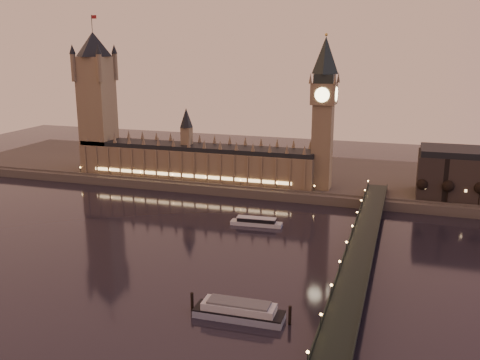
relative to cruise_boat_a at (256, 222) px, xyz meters
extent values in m
plane|color=black|center=(-28.58, -48.22, -2.13)|extent=(700.00, 700.00, 0.00)
cube|color=#423D35|center=(1.42, 116.78, 0.87)|extent=(560.00, 130.00, 6.00)
cube|color=brown|center=(-68.58, 72.78, 14.87)|extent=(180.00, 26.00, 22.00)
cube|color=black|center=(-68.58, 72.78, 27.47)|extent=(180.00, 22.00, 3.20)
cube|color=#FFCC7F|center=(-68.58, 59.28, 8.87)|extent=(153.00, 0.25, 2.20)
cube|color=brown|center=(-148.58, 72.78, 47.87)|extent=(22.00, 22.00, 88.00)
cone|color=black|center=(-148.58, 72.78, 100.87)|extent=(31.68, 31.68, 18.00)
cylinder|color=black|center=(-148.58, 72.78, 115.87)|extent=(0.44, 0.44, 12.00)
cube|color=maroon|center=(-146.38, 72.78, 120.37)|extent=(4.00, 0.15, 2.50)
cube|color=brown|center=(25.42, 72.78, 32.87)|extent=(13.00, 13.00, 58.00)
cube|color=brown|center=(25.42, 72.78, 68.87)|extent=(16.00, 16.00, 14.00)
cylinder|color=#FFEAA5|center=(25.42, 64.60, 68.87)|extent=(9.60, 0.35, 9.60)
cylinder|color=#FFEAA5|center=(17.24, 72.78, 68.87)|extent=(0.35, 9.60, 9.60)
cube|color=black|center=(25.42, 72.78, 78.87)|extent=(13.00, 13.00, 6.00)
cone|color=black|center=(25.42, 72.78, 93.87)|extent=(17.68, 17.68, 24.00)
sphere|color=gold|center=(25.42, 72.78, 106.87)|extent=(2.00, 2.00, 2.00)
cube|color=black|center=(63.42, -48.22, 5.87)|extent=(13.00, 260.00, 2.00)
cube|color=black|center=(57.12, -48.22, 7.37)|extent=(0.60, 260.00, 1.00)
cube|color=black|center=(69.72, -48.22, 7.37)|extent=(0.60, 260.00, 1.00)
cylinder|color=black|center=(90.70, 60.78, 8.68)|extent=(0.70, 0.70, 9.61)
sphere|color=black|center=(90.70, 60.78, 13.70)|extent=(6.41, 6.41, 6.41)
cylinder|color=black|center=(107.94, 60.78, 8.68)|extent=(0.70, 0.70, 9.61)
sphere|color=black|center=(107.94, 60.78, 13.70)|extent=(6.41, 6.41, 6.41)
cylinder|color=black|center=(125.19, 60.78, 8.68)|extent=(0.70, 0.70, 9.61)
sphere|color=black|center=(125.19, 60.78, 13.70)|extent=(6.41, 6.41, 6.41)
cube|color=silver|center=(0.00, 0.00, -1.02)|extent=(30.61, 8.60, 2.22)
cube|color=black|center=(0.00, 0.00, 1.19)|extent=(22.69, 6.89, 2.22)
cube|color=silver|center=(0.00, 0.00, 2.50)|extent=(23.31, 7.19, 0.40)
cube|color=#808CA4|center=(23.87, -107.25, -0.70)|extent=(35.34, 10.73, 2.85)
cube|color=black|center=(23.87, -107.25, 1.00)|extent=(35.34, 10.73, 0.55)
cube|color=silver|center=(23.87, -107.25, 2.70)|extent=(28.73, 9.47, 2.85)
cube|color=#595B5E|center=(23.87, -107.25, 4.51)|extent=(24.32, 8.27, 0.77)
cylinder|color=black|center=(4.13, -106.73, 1.60)|extent=(1.21, 1.21, 7.46)
cylinder|color=black|center=(43.62, -105.77, 1.60)|extent=(1.21, 1.21, 7.46)
camera|label=1|loc=(81.39, -285.44, 100.79)|focal=40.00mm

